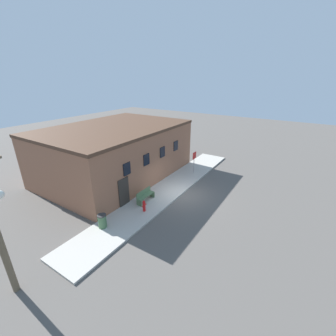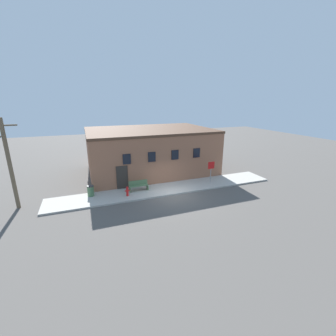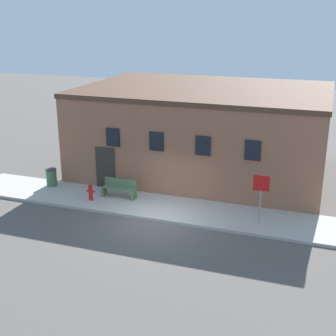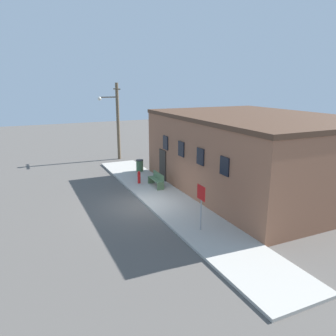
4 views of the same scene
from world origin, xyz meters
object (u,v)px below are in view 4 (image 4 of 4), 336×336
Objects in this scene: trash_bin at (140,165)px; utility_pole at (117,119)px; fire_hydrant at (139,177)px; stop_sign at (201,199)px; bench at (157,180)px.

utility_pole is at bearing -178.06° from trash_bin.
utility_pole is (-7.93, 0.90, 3.01)m from fire_hydrant.
stop_sign reaches higher than fire_hydrant.
bench is at bearing 174.17° from stop_sign.
utility_pole reaches higher than stop_sign.
trash_bin is (-3.93, 0.28, -0.00)m from bench.
bench is (-6.74, 0.69, -1.03)m from stop_sign.
stop_sign is at bearing 0.73° from fire_hydrant.
stop_sign is 0.32× the size of utility_pole.
trash_bin is at bearing 174.81° from stop_sign.
stop_sign is (7.86, 0.10, 1.06)m from fire_hydrant.
stop_sign is 1.28× the size of bench.
fire_hydrant is 7.93m from stop_sign.
bench is at bearing -4.09° from trash_bin.
bench is at bearing 35.07° from fire_hydrant.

